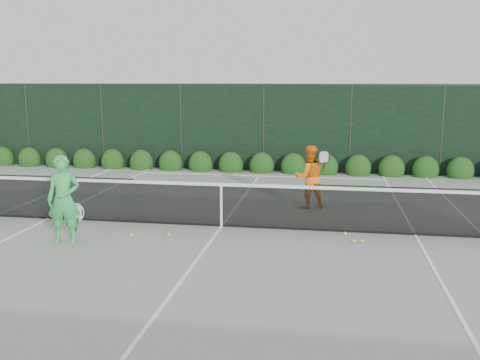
# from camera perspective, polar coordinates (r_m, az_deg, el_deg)

# --- Properties ---
(ground) EXTENTS (80.00, 80.00, 0.00)m
(ground) POSITION_cam_1_polar(r_m,az_deg,el_deg) (11.82, -1.98, -4.98)
(ground) COLOR gray
(ground) RESTS_ON ground
(tennis_net) EXTENTS (12.90, 0.10, 1.07)m
(tennis_net) POSITION_cam_1_polar(r_m,az_deg,el_deg) (11.70, -2.12, -2.47)
(tennis_net) COLOR black
(tennis_net) RESTS_ON ground
(player_woman) EXTENTS (0.71, 0.54, 1.75)m
(player_woman) POSITION_cam_1_polar(r_m,az_deg,el_deg) (11.04, -18.29, -1.98)
(player_woman) COLOR green
(player_woman) RESTS_ON ground
(player_man) EXTENTS (0.96, 0.80, 1.58)m
(player_man) POSITION_cam_1_polar(r_m,az_deg,el_deg) (13.47, 7.40, 0.33)
(player_man) COLOR orange
(player_man) RESTS_ON ground
(court_lines) EXTENTS (11.03, 23.83, 0.01)m
(court_lines) POSITION_cam_1_polar(r_m,az_deg,el_deg) (11.82, -1.98, -4.95)
(court_lines) COLOR white
(court_lines) RESTS_ON ground
(windscreen_fence) EXTENTS (32.00, 21.07, 3.06)m
(windscreen_fence) POSITION_cam_1_polar(r_m,az_deg,el_deg) (8.91, -5.48, -0.19)
(windscreen_fence) COLOR black
(windscreen_fence) RESTS_ON ground
(hedge_row) EXTENTS (31.66, 0.65, 0.94)m
(hedge_row) POSITION_cam_1_polar(r_m,az_deg,el_deg) (18.69, 2.34, 1.54)
(hedge_row) COLOR #173B10
(hedge_row) RESTS_ON ground
(tennis_balls) EXTENTS (5.52, 1.28, 0.07)m
(tennis_balls) POSITION_cam_1_polar(r_m,az_deg,el_deg) (11.17, 0.29, -5.73)
(tennis_balls) COLOR #D6F536
(tennis_balls) RESTS_ON ground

